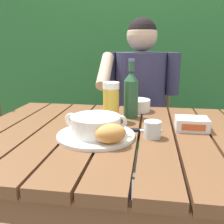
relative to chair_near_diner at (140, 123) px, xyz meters
name	(u,v)px	position (x,y,z in m)	size (l,w,h in m)	color
dining_table	(122,155)	(-0.04, -0.87, 0.14)	(1.18, 0.87, 0.72)	brown
hedge_backdrop	(133,36)	(-0.13, 1.00, 0.66)	(3.17, 0.92, 2.08)	#2A6630
chair_near_diner	(140,123)	(0.00, 0.00, 0.00)	(0.43, 0.45, 1.00)	brown
person_eating	(139,99)	(0.00, -0.20, 0.23)	(0.48, 0.47, 1.21)	#333151
serving_plate	(96,135)	(-0.13, -0.94, 0.24)	(0.29, 0.29, 0.01)	white
soup_bowl	(96,125)	(-0.13, -0.94, 0.28)	(0.23, 0.18, 0.08)	white
bread_roll	(111,133)	(-0.06, -1.02, 0.28)	(0.13, 0.12, 0.06)	#CE8A45
beer_glass	(111,101)	(-0.11, -0.72, 0.32)	(0.07, 0.07, 0.17)	gold
beer_bottle	(131,94)	(-0.02, -0.66, 0.35)	(0.07, 0.07, 0.27)	#275131
water_glass_small	(152,129)	(0.08, -0.91, 0.26)	(0.06, 0.06, 0.06)	silver
butter_tub	(192,124)	(0.23, -0.81, 0.26)	(0.13, 0.10, 0.05)	white
table_knife	(139,130)	(0.02, -0.85, 0.24)	(0.15, 0.04, 0.01)	silver
diner_bowl	(137,105)	(0.00, -0.54, 0.26)	(0.13, 0.13, 0.06)	white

